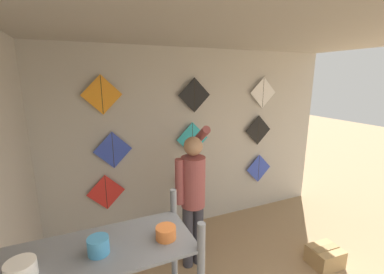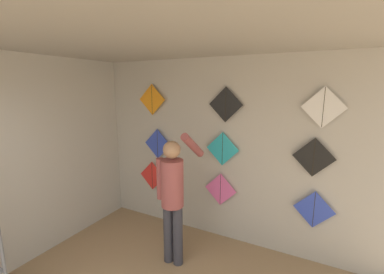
{
  "view_description": "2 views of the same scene",
  "coord_description": "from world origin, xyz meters",
  "px_view_note": "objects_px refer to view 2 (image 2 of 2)",
  "views": [
    {
      "loc": [
        -1.51,
        -0.15,
        2.38
      ],
      "look_at": [
        -0.08,
        3.1,
        1.55
      ],
      "focal_mm": 24.0,
      "sensor_mm": 36.0,
      "label": 1
    },
    {
      "loc": [
        1.35,
        -0.16,
        2.38
      ],
      "look_at": [
        -0.36,
        3.1,
        1.65
      ],
      "focal_mm": 24.0,
      "sensor_mm": 36.0,
      "label": 2
    }
  ],
  "objects_px": {
    "shopkeeper": "(173,192)",
    "kite_1": "(220,189)",
    "kite_8": "(324,107)",
    "kite_0": "(152,176)",
    "kite_5": "(314,157)",
    "kite_6": "(152,100)",
    "kite_4": "(222,149)",
    "kite_3": "(158,144)",
    "kite_7": "(226,105)",
    "kite_2": "(314,210)"
  },
  "relations": [
    {
      "from": "kite_2",
      "to": "kite_7",
      "type": "height_order",
      "value": "kite_7"
    },
    {
      "from": "kite_4",
      "to": "kite_8",
      "type": "distance_m",
      "value": 1.45
    },
    {
      "from": "kite_0",
      "to": "kite_4",
      "type": "height_order",
      "value": "kite_4"
    },
    {
      "from": "kite_0",
      "to": "kite_8",
      "type": "relative_size",
      "value": 1.0
    },
    {
      "from": "kite_2",
      "to": "kite_8",
      "type": "relative_size",
      "value": 1.0
    },
    {
      "from": "shopkeeper",
      "to": "kite_8",
      "type": "bearing_deg",
      "value": 24.71
    },
    {
      "from": "kite_4",
      "to": "kite_6",
      "type": "relative_size",
      "value": 1.0
    },
    {
      "from": "shopkeeper",
      "to": "kite_7",
      "type": "relative_size",
      "value": 3.54
    },
    {
      "from": "kite_2",
      "to": "kite_8",
      "type": "xyz_separation_m",
      "value": [
        -0.01,
        0.0,
        1.34
      ]
    },
    {
      "from": "shopkeeper",
      "to": "kite_6",
      "type": "bearing_deg",
      "value": 135.47
    },
    {
      "from": "kite_5",
      "to": "kite_6",
      "type": "bearing_deg",
      "value": 180.0
    },
    {
      "from": "kite_4",
      "to": "kite_5",
      "type": "height_order",
      "value": "kite_5"
    },
    {
      "from": "kite_7",
      "to": "shopkeeper",
      "type": "bearing_deg",
      "value": -115.35
    },
    {
      "from": "kite_1",
      "to": "kite_5",
      "type": "relative_size",
      "value": 1.0
    },
    {
      "from": "shopkeeper",
      "to": "kite_6",
      "type": "height_order",
      "value": "kite_6"
    },
    {
      "from": "shopkeeper",
      "to": "kite_4",
      "type": "bearing_deg",
      "value": 64.51
    },
    {
      "from": "kite_7",
      "to": "kite_8",
      "type": "xyz_separation_m",
      "value": [
        1.26,
        0.0,
        0.01
      ]
    },
    {
      "from": "kite_2",
      "to": "kite_4",
      "type": "height_order",
      "value": "kite_4"
    },
    {
      "from": "kite_1",
      "to": "kite_4",
      "type": "height_order",
      "value": "kite_4"
    },
    {
      "from": "kite_3",
      "to": "kite_4",
      "type": "xyz_separation_m",
      "value": [
        1.18,
        0.0,
        0.04
      ]
    },
    {
      "from": "kite_1",
      "to": "kite_7",
      "type": "relative_size",
      "value": 1.0
    },
    {
      "from": "kite_7",
      "to": "kite_6",
      "type": "bearing_deg",
      "value": 180.0
    },
    {
      "from": "kite_0",
      "to": "kite_8",
      "type": "height_order",
      "value": "kite_8"
    },
    {
      "from": "kite_4",
      "to": "kite_2",
      "type": "bearing_deg",
      "value": 0.0
    },
    {
      "from": "shopkeeper",
      "to": "kite_4",
      "type": "relative_size",
      "value": 3.54
    },
    {
      "from": "kite_8",
      "to": "kite_0",
      "type": "bearing_deg",
      "value": 180.0
    },
    {
      "from": "kite_8",
      "to": "kite_6",
      "type": "bearing_deg",
      "value": 180.0
    },
    {
      "from": "kite_0",
      "to": "shopkeeper",
      "type": "bearing_deg",
      "value": -41.17
    },
    {
      "from": "kite_6",
      "to": "kite_7",
      "type": "relative_size",
      "value": 1.0
    },
    {
      "from": "kite_1",
      "to": "kite_4",
      "type": "xyz_separation_m",
      "value": [
        0.02,
        0.0,
        0.65
      ]
    },
    {
      "from": "kite_3",
      "to": "kite_6",
      "type": "distance_m",
      "value": 0.75
    },
    {
      "from": "kite_1",
      "to": "kite_0",
      "type": "bearing_deg",
      "value": 180.0
    },
    {
      "from": "kite_3",
      "to": "kite_7",
      "type": "relative_size",
      "value": 1.0
    },
    {
      "from": "kite_4",
      "to": "kite_6",
      "type": "bearing_deg",
      "value": 180.0
    },
    {
      "from": "kite_0",
      "to": "kite_5",
      "type": "distance_m",
      "value": 2.63
    },
    {
      "from": "kite_1",
      "to": "kite_3",
      "type": "relative_size",
      "value": 1.0
    },
    {
      "from": "shopkeeper",
      "to": "kite_0",
      "type": "height_order",
      "value": "shopkeeper"
    },
    {
      "from": "shopkeeper",
      "to": "kite_1",
      "type": "relative_size",
      "value": 3.54
    },
    {
      "from": "kite_3",
      "to": "kite_4",
      "type": "bearing_deg",
      "value": 0.0
    },
    {
      "from": "kite_6",
      "to": "kite_7",
      "type": "height_order",
      "value": "kite_6"
    },
    {
      "from": "kite_6",
      "to": "kite_8",
      "type": "height_order",
      "value": "kite_6"
    },
    {
      "from": "kite_8",
      "to": "shopkeeper",
      "type": "bearing_deg",
      "value": -153.3
    },
    {
      "from": "kite_5",
      "to": "kite_7",
      "type": "bearing_deg",
      "value": 180.0
    },
    {
      "from": "kite_1",
      "to": "kite_6",
      "type": "relative_size",
      "value": 1.0
    },
    {
      "from": "kite_7",
      "to": "kite_8",
      "type": "relative_size",
      "value": 1.0
    },
    {
      "from": "kite_2",
      "to": "kite_8",
      "type": "bearing_deg",
      "value": 180.0
    },
    {
      "from": "kite_0",
      "to": "kite_1",
      "type": "height_order",
      "value": "kite_0"
    },
    {
      "from": "kite_3",
      "to": "kite_5",
      "type": "relative_size",
      "value": 1.0
    },
    {
      "from": "kite_4",
      "to": "kite_7",
      "type": "xyz_separation_m",
      "value": [
        0.03,
        0.0,
        0.66
      ]
    },
    {
      "from": "kite_0",
      "to": "kite_8",
      "type": "distance_m",
      "value": 2.91
    }
  ]
}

